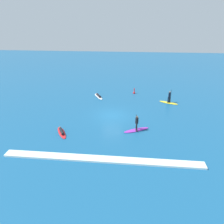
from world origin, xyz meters
TOP-DOWN VIEW (x-y plane):
  - ground_plane at (0.00, 0.00)m, footprint 120.00×120.00m
  - surfer_on_yellow_board at (8.21, 5.30)m, footprint 2.92×1.92m
  - surfer_on_purple_board at (3.18, -3.70)m, footprint 3.10×2.05m
  - surfer_on_red_board at (-5.19, -5.10)m, footprint 2.06×2.83m
  - surfer_on_white_board at (-2.94, 6.91)m, footprint 2.08×3.06m
  - marker_buoy at (2.94, 9.21)m, footprint 0.40×0.40m
  - wave_crest at (0.00, -9.42)m, footprint 18.19×0.90m

SIDE VIEW (x-z plane):
  - ground_plane at x=0.00m, z-range 0.00..0.00m
  - wave_crest at x=0.00m, z-range 0.00..0.18m
  - surfer_on_red_board at x=-5.19m, z-range -0.07..0.33m
  - surfer_on_white_board at x=-2.94m, z-range -0.06..0.36m
  - marker_buoy at x=2.94m, z-range -0.33..0.68m
  - surfer_on_purple_board at x=3.18m, z-range -0.60..1.49m
  - surfer_on_yellow_board at x=8.21m, z-range -0.60..1.55m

